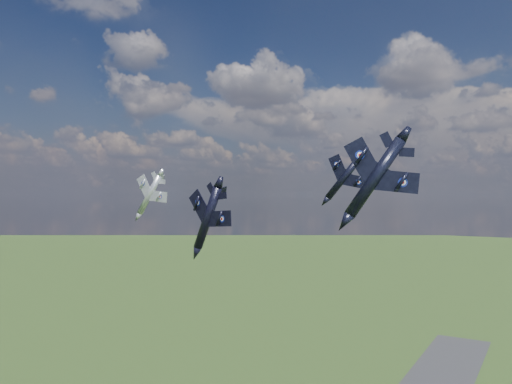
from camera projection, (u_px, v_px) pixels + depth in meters
The scene contains 4 objects.
jet_lead_navy at pixel (208, 218), 72.61m from camera, with size 9.68×13.49×2.79m, color black, non-canonical shape.
jet_right_navy at pixel (375, 178), 54.76m from camera, with size 9.81×13.67×2.83m, color black, non-canonical shape.
jet_high_navy at pixel (344, 178), 94.73m from camera, with size 9.69×13.51×2.79m, color black, non-canonical shape.
jet_left_silver at pixel (150, 195), 106.39m from camera, with size 9.53×13.29×2.75m, color #A6AAB1, non-canonical shape.
Camera 1 is at (42.17, -52.30, 81.19)m, focal length 35.00 mm.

